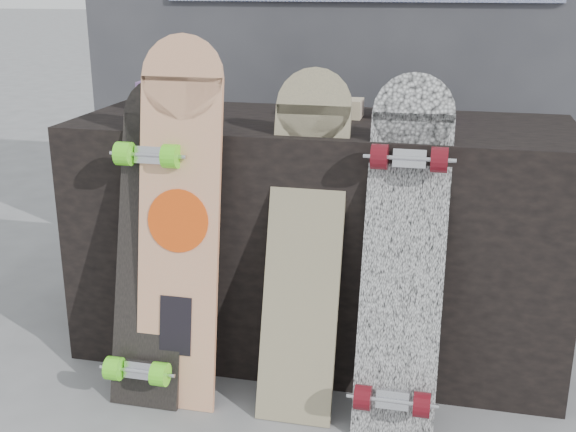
% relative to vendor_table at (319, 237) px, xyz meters
% --- Properties ---
extents(ground, '(60.00, 60.00, 0.00)m').
position_rel_vendor_table_xyz_m(ground, '(0.00, -0.50, -0.40)').
color(ground, slate).
rests_on(ground, ground).
extents(vendor_table, '(1.60, 0.60, 0.80)m').
position_rel_vendor_table_xyz_m(vendor_table, '(0.00, 0.00, 0.00)').
color(vendor_table, black).
rests_on(vendor_table, ground).
extents(booth, '(2.40, 0.22, 2.20)m').
position_rel_vendor_table_xyz_m(booth, '(0.00, 0.85, 0.70)').
color(booth, '#36363C').
rests_on(booth, ground).
extents(merch_box_purple, '(0.18, 0.12, 0.10)m').
position_rel_vendor_table_xyz_m(merch_box_purple, '(-0.56, 0.09, 0.45)').
color(merch_box_purple, '#5B366F').
rests_on(merch_box_purple, vendor_table).
extents(merch_box_small, '(0.14, 0.14, 0.12)m').
position_rel_vendor_table_xyz_m(merch_box_small, '(0.29, 0.10, 0.46)').
color(merch_box_small, '#5B366F').
rests_on(merch_box_small, vendor_table).
extents(merch_box_flat, '(0.22, 0.10, 0.06)m').
position_rel_vendor_table_xyz_m(merch_box_flat, '(0.01, 0.08, 0.43)').
color(merch_box_flat, '#D1B78C').
rests_on(merch_box_flat, vendor_table).
extents(longboard_geisha, '(0.25, 0.22, 1.09)m').
position_rel_vendor_table_xyz_m(longboard_geisha, '(-0.35, -0.39, 0.18)').
color(longboard_geisha, tan).
rests_on(longboard_geisha, ground).
extents(longboard_celtic, '(0.22, 0.32, 1.00)m').
position_rel_vendor_table_xyz_m(longboard_celtic, '(0.02, -0.33, 0.13)').
color(longboard_celtic, beige).
rests_on(longboard_celtic, ground).
extents(longboard_cascadia, '(0.23, 0.37, 0.99)m').
position_rel_vendor_table_xyz_m(longboard_cascadia, '(0.31, -0.38, 0.11)').
color(longboard_cascadia, white).
rests_on(longboard_cascadia, ground).
extents(skateboard_dark, '(0.22, 0.33, 0.96)m').
position_rel_vendor_table_xyz_m(skateboard_dark, '(-0.44, -0.39, 0.09)').
color(skateboard_dark, black).
rests_on(skateboard_dark, ground).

